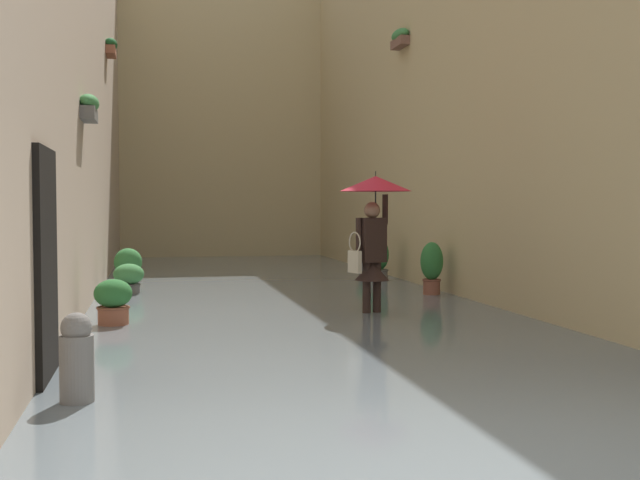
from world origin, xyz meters
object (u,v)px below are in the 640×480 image
(potted_plant_far_right, at_px, (129,280))
(potted_plant_near_left, at_px, (379,262))
(potted_plant_near_right, at_px, (128,267))
(potted_plant_mid_right, at_px, (113,304))
(potted_plant_mid_left, at_px, (367,259))
(potted_plant_far_left, at_px, (432,269))
(person_wading, at_px, (374,215))
(mooring_bollard, at_px, (77,365))

(potted_plant_far_right, bearing_deg, potted_plant_near_left, -164.80)
(potted_plant_near_right, distance_m, potted_plant_mid_right, 5.60)
(potted_plant_mid_left, xyz_separation_m, potted_plant_far_left, (0.10, 4.54, 0.14))
(potted_plant_far_left, bearing_deg, potted_plant_mid_right, 23.77)
(potted_plant_far_right, bearing_deg, person_wading, 137.72)
(potted_plant_near_right, bearing_deg, mooring_bollard, 89.43)
(potted_plant_near_left, bearing_deg, potted_plant_far_right, 15.20)
(potted_plant_near_left, bearing_deg, potted_plant_far_left, 93.54)
(potted_plant_far_right, height_order, potted_plant_mid_left, potted_plant_mid_left)
(potted_plant_far_right, relative_size, potted_plant_near_right, 0.80)
(potted_plant_near_right, xyz_separation_m, potted_plant_near_left, (-5.09, 0.64, 0.07))
(person_wading, height_order, potted_plant_near_right, person_wading)
(potted_plant_near_right, bearing_deg, potted_plant_far_right, 92.07)
(person_wading, relative_size, potted_plant_near_right, 2.66)
(potted_plant_far_right, distance_m, mooring_bollard, 7.64)
(potted_plant_near_left, height_order, mooring_bollard, potted_plant_near_left)
(person_wading, xyz_separation_m, potted_plant_near_left, (-1.46, -4.60, -1.02))
(potted_plant_far_right, bearing_deg, potted_plant_mid_left, -148.27)
(potted_plant_far_right, relative_size, potted_plant_mid_right, 0.91)
(person_wading, distance_m, potted_plant_mid_right, 3.84)
(potted_plant_mid_left, xyz_separation_m, potted_plant_near_right, (5.35, 1.26, 0.00))
(mooring_bollard, bearing_deg, person_wading, -130.22)
(person_wading, relative_size, potted_plant_near_left, 2.19)
(potted_plant_near_right, height_order, mooring_bollard, mooring_bollard)
(potted_plant_far_left, bearing_deg, person_wading, 50.25)
(potted_plant_mid_left, relative_size, mooring_bollard, 0.90)
(person_wading, xyz_separation_m, potted_plant_mid_left, (-1.73, -6.50, -1.10))
(person_wading, height_order, potted_plant_near_left, person_wading)
(potted_plant_near_right, height_order, potted_plant_near_left, potted_plant_near_left)
(potted_plant_mid_left, bearing_deg, mooring_bollard, 63.43)
(potted_plant_far_left, xyz_separation_m, potted_plant_near_right, (5.25, -3.28, -0.14))
(potted_plant_near_right, relative_size, potted_plant_mid_right, 1.14)
(potted_plant_mid_left, bearing_deg, person_wading, 75.10)
(potted_plant_near_left, relative_size, mooring_bollard, 1.18)
(person_wading, xyz_separation_m, potted_plant_far_left, (-1.63, -1.96, -0.96))
(potted_plant_far_left, bearing_deg, potted_plant_far_right, -13.81)
(potted_plant_far_right, height_order, potted_plant_mid_right, potted_plant_mid_right)
(potted_plant_far_right, distance_m, potted_plant_mid_right, 3.60)
(potted_plant_mid_right, bearing_deg, person_wading, -174.30)
(potted_plant_near_right, bearing_deg, person_wading, 124.71)
(potted_plant_far_right, xyz_separation_m, potted_plant_near_right, (0.07, -2.00, 0.07))
(potted_plant_mid_left, bearing_deg, potted_plant_mid_right, 51.94)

